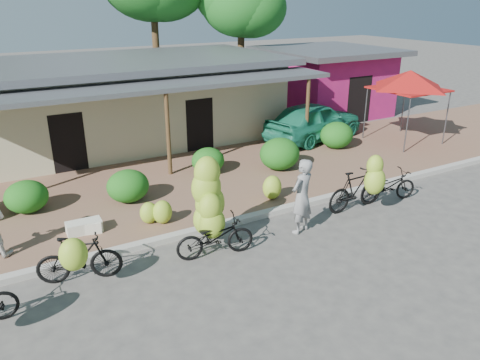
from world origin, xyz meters
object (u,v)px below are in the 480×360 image
(sack_far, at_px, (86,227))
(bike_left, at_px, (78,258))
(bike_center, at_px, (211,215))
(sack_near, at_px, (84,227))
(teal_van, at_px, (314,121))
(vendor, at_px, (302,196))
(tree_near_right, at_px, (237,2))
(bike_far_right, at_px, (388,186))
(bike_right, at_px, (360,187))
(red_canopy, at_px, (410,80))

(sack_far, bearing_deg, bike_left, -105.52)
(bike_center, height_order, sack_near, bike_center)
(sack_near, relative_size, teal_van, 0.18)
(vendor, bearing_deg, teal_van, -149.85)
(sack_far, bearing_deg, tree_near_right, 46.75)
(bike_far_right, height_order, teal_van, teal_van)
(vendor, bearing_deg, bike_right, 166.10)
(red_canopy, distance_m, bike_right, 7.52)
(sack_far, relative_size, vendor, 0.38)
(tree_near_right, height_order, bike_left, tree_near_right)
(tree_near_right, distance_m, vendor, 15.63)
(red_canopy, bearing_deg, bike_center, -159.74)
(red_canopy, height_order, bike_right, red_canopy)
(bike_right, distance_m, sack_far, 7.35)
(bike_left, bearing_deg, sack_near, 1.80)
(red_canopy, xyz_separation_m, bike_center, (-10.64, -3.93, -1.70))
(bike_right, distance_m, teal_van, 6.71)
(sack_near, bearing_deg, sack_far, -27.22)
(tree_near_right, bearing_deg, bike_far_right, -100.33)
(sack_far, height_order, vendor, vendor)
(red_canopy, distance_m, bike_left, 14.32)
(red_canopy, distance_m, bike_center, 11.47)
(teal_van, bearing_deg, sack_far, 97.54)
(red_canopy, bearing_deg, bike_far_right, -141.24)
(tree_near_right, relative_size, bike_center, 3.09)
(bike_left, relative_size, teal_van, 0.40)
(bike_center, distance_m, sack_near, 3.37)
(bike_left, xyz_separation_m, sack_near, (0.53, 2.07, -0.33))
(tree_near_right, relative_size, teal_van, 1.52)
(bike_center, relative_size, bike_right, 1.16)
(bike_right, bearing_deg, bike_left, 86.82)
(sack_far, distance_m, vendor, 5.46)
(bike_right, height_order, sack_near, bike_right)
(red_canopy, height_order, vendor, red_canopy)
(bike_left, height_order, bike_center, bike_center)
(bike_far_right, xyz_separation_m, sack_far, (-8.24, 2.12, -0.21))
(red_canopy, distance_m, bike_far_right, 6.57)
(bike_center, distance_m, bike_right, 4.56)
(bike_left, height_order, sack_near, bike_left)
(vendor, xyz_separation_m, teal_van, (5.22, 6.19, -0.07))
(bike_far_right, relative_size, sack_near, 2.20)
(bike_left, xyz_separation_m, teal_van, (10.62, 5.81, 0.30))
(sack_near, relative_size, vendor, 0.43)
(bike_left, height_order, teal_van, teal_van)
(sack_near, height_order, sack_far, sack_near)
(tree_near_right, bearing_deg, bike_center, -121.39)
(sack_near, bearing_deg, tree_near_right, 46.59)
(sack_near, bearing_deg, bike_left, -104.32)
(bike_left, distance_m, sack_near, 2.16)
(sack_far, bearing_deg, bike_right, -17.55)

